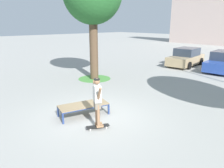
# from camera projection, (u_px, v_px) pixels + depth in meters

# --- Properties ---
(ground_plane) EXTENTS (120.00, 120.00, 0.00)m
(ground_plane) POSITION_uv_depth(u_px,v_px,m) (95.00, 116.00, 8.27)
(ground_plane) COLOR #999993
(skate_box) EXTENTS (1.21, 2.03, 0.46)m
(skate_box) POSITION_uv_depth(u_px,v_px,m) (83.00, 106.00, 8.26)
(skate_box) COLOR navy
(skate_box) RESTS_ON ground
(skateboard) EXTENTS (0.52, 0.81, 0.09)m
(skateboard) POSITION_uv_depth(u_px,v_px,m) (98.00, 126.00, 7.31)
(skateboard) COLOR black
(skateboard) RESTS_ON ground
(skater) EXTENTS (0.94, 0.50, 1.69)m
(skater) POSITION_uv_depth(u_px,v_px,m) (97.00, 99.00, 7.04)
(skater) COLOR #8E6647
(skater) RESTS_ON skateboard
(grass_patch_near_left) EXTENTS (2.11, 2.11, 0.01)m
(grass_patch_near_left) POSITION_uv_depth(u_px,v_px,m) (94.00, 79.00, 13.93)
(grass_patch_near_left) COLOR #47893D
(grass_patch_near_left) RESTS_ON ground
(car_tan) EXTENTS (2.27, 4.36, 1.50)m
(car_tan) POSITION_uv_depth(u_px,v_px,m) (186.00, 58.00, 18.09)
(car_tan) COLOR tan
(car_tan) RESTS_ON ground
(car_blue) EXTENTS (2.26, 4.36, 1.50)m
(car_blue) POSITION_uv_depth(u_px,v_px,m) (224.00, 62.00, 15.98)
(car_blue) COLOR #28479E
(car_blue) RESTS_ON ground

